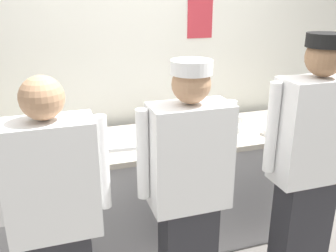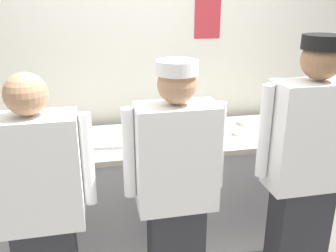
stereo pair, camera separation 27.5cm
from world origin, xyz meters
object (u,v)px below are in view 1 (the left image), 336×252
(chef_center, at_px, (189,190))
(ramekin_orange_sauce, at_px, (239,118))
(ramekin_green_sauce, at_px, (158,146))
(chef_far_right, at_px, (309,164))
(ramekin_yellow_sauce, at_px, (236,129))
(sheet_tray, at_px, (108,142))
(mixing_bowl_steel, at_px, (167,127))
(squeeze_bottle_primary, at_px, (31,149))
(ramekin_red_sauce, at_px, (269,132))
(plate_stack_front, at_px, (213,132))
(squeeze_bottle_secondary, at_px, (282,114))
(chef_near_left, at_px, (56,219))
(deli_cup, at_px, (286,117))
(chefs_knife, at_px, (9,152))

(chef_center, bearing_deg, ramekin_orange_sauce, 47.92)
(ramekin_green_sauce, bearing_deg, chef_far_right, -33.74)
(ramekin_orange_sauce, bearing_deg, ramekin_yellow_sauce, -122.19)
(sheet_tray, distance_m, ramekin_yellow_sauce, 1.01)
(ramekin_orange_sauce, bearing_deg, sheet_tray, -172.31)
(mixing_bowl_steel, relative_size, squeeze_bottle_primary, 1.91)
(squeeze_bottle_primary, xyz_separation_m, ramekin_red_sauce, (1.73, -0.05, -0.06))
(plate_stack_front, relative_size, ramekin_green_sauce, 2.39)
(squeeze_bottle_secondary, bearing_deg, chef_center, -148.06)
(chef_near_left, bearing_deg, ramekin_yellow_sauce, 26.02)
(chef_near_left, height_order, chef_center, chef_center)
(chef_near_left, xyz_separation_m, deli_cup, (1.92, 0.78, 0.12))
(chef_far_right, relative_size, squeeze_bottle_primary, 9.47)
(chef_center, distance_m, squeeze_bottle_secondary, 1.28)
(chef_center, xyz_separation_m, mixing_bowl_steel, (0.12, 0.76, 0.12))
(squeeze_bottle_primary, distance_m, ramekin_green_sauce, 0.84)
(plate_stack_front, bearing_deg, sheet_tray, 169.79)
(sheet_tray, relative_size, ramekin_yellow_sauce, 6.41)
(chef_far_right, distance_m, ramekin_red_sauce, 0.56)
(chef_near_left, height_order, sheet_tray, chef_near_left)
(chef_far_right, relative_size, deli_cup, 18.35)
(chef_far_right, distance_m, mixing_bowl_steel, 1.06)
(chef_far_right, height_order, deli_cup, chef_far_right)
(chef_far_right, height_order, plate_stack_front, chef_far_right)
(chef_center, relative_size, deli_cup, 17.14)
(chef_center, relative_size, plate_stack_front, 7.01)
(chef_far_right, height_order, ramekin_red_sauce, chef_far_right)
(chef_far_right, bearing_deg, deli_cup, 64.80)
(deli_cup, height_order, chefs_knife, deli_cup)
(chef_far_right, xyz_separation_m, squeeze_bottle_secondary, (0.27, 0.71, 0.09))
(squeeze_bottle_secondary, xyz_separation_m, deli_cup, (0.09, 0.07, -0.05))
(ramekin_orange_sauce, bearing_deg, squeeze_bottle_secondary, -36.78)
(ramekin_green_sauce, distance_m, ramekin_red_sauce, 0.89)
(mixing_bowl_steel, xyz_separation_m, deli_cup, (1.06, -0.02, -0.02))
(squeeze_bottle_secondary, xyz_separation_m, chefs_knife, (-2.11, 0.11, -0.09))
(mixing_bowl_steel, xyz_separation_m, squeeze_bottle_primary, (-0.98, -0.19, 0.02))
(chef_far_right, relative_size, squeeze_bottle_secondary, 8.55)
(squeeze_bottle_primary, bearing_deg, ramekin_orange_sauce, 10.56)
(plate_stack_front, xyz_separation_m, squeeze_bottle_primary, (-1.29, -0.02, 0.04))
(ramekin_orange_sauce, bearing_deg, chef_far_right, -89.54)
(chef_near_left, xyz_separation_m, squeeze_bottle_secondary, (1.83, 0.70, 0.17))
(chef_near_left, bearing_deg, ramekin_red_sauce, 19.01)
(mixing_bowl_steel, bearing_deg, deli_cup, -0.94)
(squeeze_bottle_primary, bearing_deg, chef_near_left, -78.78)
(squeeze_bottle_primary, bearing_deg, sheet_tray, 16.74)
(squeeze_bottle_primary, xyz_separation_m, ramekin_green_sauce, (0.84, -0.05, -0.07))
(chef_center, xyz_separation_m, chef_far_right, (0.81, -0.03, 0.07))
(chef_near_left, height_order, ramekin_green_sauce, chef_near_left)
(chef_center, xyz_separation_m, squeeze_bottle_primary, (-0.87, 0.57, 0.14))
(sheet_tray, height_order, ramekin_green_sauce, ramekin_green_sauce)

